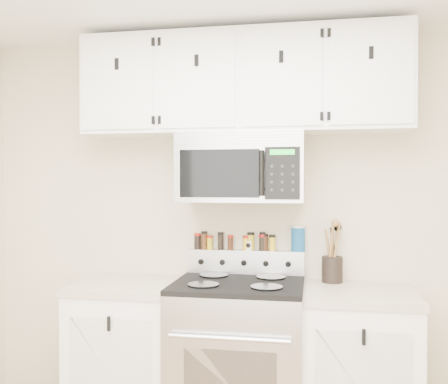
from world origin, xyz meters
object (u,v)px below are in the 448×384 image
at_px(range, 239,359).
at_px(utensil_crock, 332,267).
at_px(microwave, 242,168).
at_px(salt_canister, 298,239).

xyz_separation_m(range, utensil_crock, (0.55, 0.23, 0.53)).
xyz_separation_m(microwave, salt_canister, (0.34, 0.16, -0.45)).
bearing_deg(microwave, range, -90.23).
distance_m(microwave, salt_canister, 0.58).
height_order(microwave, salt_canister, microwave).
height_order(range, salt_canister, salt_canister).
bearing_deg(range, utensil_crock, 22.84).
xyz_separation_m(utensil_crock, salt_canister, (-0.21, 0.05, 0.17)).
relative_size(range, utensil_crock, 2.96).
relative_size(microwave, salt_canister, 4.69).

